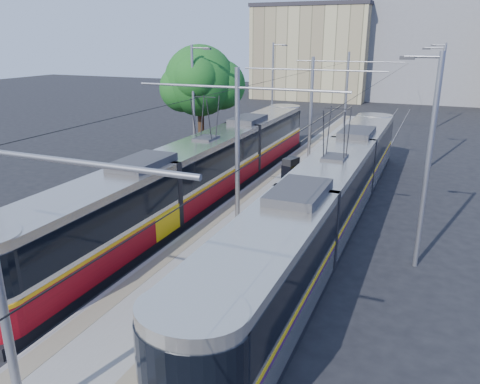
% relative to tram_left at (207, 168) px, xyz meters
% --- Properties ---
extents(ground, '(160.00, 160.00, 0.00)m').
position_rel_tram_left_xyz_m(ground, '(3.60, -12.15, -1.71)').
color(ground, black).
rests_on(ground, ground).
extents(platform, '(4.00, 50.00, 0.30)m').
position_rel_tram_left_xyz_m(platform, '(3.60, 4.85, -1.56)').
color(platform, gray).
rests_on(platform, ground).
extents(tactile_strip_left, '(0.70, 50.00, 0.01)m').
position_rel_tram_left_xyz_m(tactile_strip_left, '(2.15, 4.85, -1.40)').
color(tactile_strip_left, gray).
rests_on(tactile_strip_left, platform).
extents(tactile_strip_right, '(0.70, 50.00, 0.01)m').
position_rel_tram_left_xyz_m(tactile_strip_right, '(5.05, 4.85, -1.40)').
color(tactile_strip_right, gray).
rests_on(tactile_strip_right, platform).
extents(rails, '(8.71, 70.00, 0.03)m').
position_rel_tram_left_xyz_m(rails, '(3.60, 4.85, -1.69)').
color(rails, gray).
rests_on(rails, ground).
extents(tram_left, '(2.43, 29.55, 5.50)m').
position_rel_tram_left_xyz_m(tram_left, '(0.00, 0.00, 0.00)').
color(tram_left, black).
rests_on(tram_left, ground).
extents(tram_right, '(2.43, 28.58, 5.50)m').
position_rel_tram_left_xyz_m(tram_right, '(7.20, -1.52, 0.15)').
color(tram_right, black).
rests_on(tram_right, ground).
extents(catenary, '(9.20, 70.00, 7.00)m').
position_rel_tram_left_xyz_m(catenary, '(3.60, 2.01, 2.82)').
color(catenary, gray).
rests_on(catenary, platform).
extents(street_lamps, '(15.18, 38.22, 8.00)m').
position_rel_tram_left_xyz_m(street_lamps, '(3.60, 8.85, 2.47)').
color(street_lamps, gray).
rests_on(street_lamps, ground).
extents(shelter, '(0.82, 1.07, 2.09)m').
position_rel_tram_left_xyz_m(shelter, '(4.34, 1.29, -0.31)').
color(shelter, black).
rests_on(shelter, platform).
extents(tree, '(5.52, 5.10, 8.02)m').
position_rel_tram_left_xyz_m(tree, '(-4.35, 8.54, 3.72)').
color(tree, '#382314').
rests_on(tree, ground).
extents(building_left, '(16.32, 12.24, 12.96)m').
position_rel_tram_left_xyz_m(building_left, '(-6.40, 47.85, 4.78)').
color(building_left, tan).
rests_on(building_left, ground).
extents(building_centre, '(18.36, 14.28, 14.59)m').
position_rel_tram_left_xyz_m(building_centre, '(9.60, 51.85, 5.60)').
color(building_centre, slate).
rests_on(building_centre, ground).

